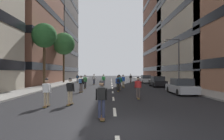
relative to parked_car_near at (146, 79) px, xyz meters
name	(u,v)px	position (x,y,z in m)	size (l,w,h in m)	color
ground_plane	(112,85)	(-6.64, -5.53, -0.70)	(146.69, 146.69, 0.00)	black
sidewalk_left	(60,83)	(-16.01, -2.48, -0.63)	(3.04, 67.23, 0.14)	gray
sidewalk_right	(163,83)	(2.72, -2.48, -0.63)	(3.04, 67.23, 0.14)	gray
lane_markings	(112,84)	(-6.64, -4.48, -0.70)	(0.16, 57.20, 0.01)	silver
building_left_mid	(11,14)	(-24.90, -2.72, 11.86)	(14.88, 17.60, 24.93)	brown
building_left_far	(46,11)	(-24.90, 16.14, 18.37)	(14.88, 18.86, 37.96)	#4C4744
building_right_far	(176,17)	(11.62, 16.14, 16.83)	(14.88, 23.27, 34.88)	brown
parked_car_near	(146,79)	(0.00, 0.00, 0.00)	(1.82, 4.40, 1.52)	silver
parked_car_mid	(181,87)	(0.00, -18.84, 0.00)	(1.82, 4.40, 1.52)	#B2B7BF
parked_car_far	(157,82)	(0.00, -9.37, 0.00)	(1.82, 4.40, 1.52)	black
street_tree_near	(44,36)	(-16.01, -10.99, 6.39)	(3.38, 3.38, 8.71)	#4C3823
street_tree_mid	(64,44)	(-16.01, -0.09, 6.90)	(4.28, 4.28, 9.64)	#4C3823
streetlamp_right	(176,57)	(2.05, -11.45, 3.44)	(2.13, 0.30, 6.50)	#3F3F44
skater_0	(103,80)	(-7.94, -8.54, 0.29)	(0.55, 0.92, 1.78)	brown
skater_1	(77,78)	(-13.48, 0.82, 0.32)	(0.53, 0.90, 1.78)	brown
skater_2	(47,91)	(-10.80, -25.56, 0.29)	(0.53, 0.90, 1.78)	brown
skater_3	(120,82)	(-5.78, -14.49, 0.29)	(0.57, 0.92, 1.78)	brown
skater_4	(85,81)	(-10.18, -12.59, 0.32)	(0.55, 0.92, 1.78)	brown
skater_5	(81,83)	(-9.96, -17.36, 0.32)	(0.57, 0.92, 1.78)	brown
skater_6	(131,78)	(-2.83, 1.20, 0.29)	(0.56, 0.92, 1.78)	brown
skater_7	(70,90)	(-9.50, -24.90, 0.29)	(0.56, 0.92, 1.78)	brown
skater_8	(94,79)	(-9.71, -4.63, 0.29)	(0.55, 0.91, 1.78)	brown
skater_9	(119,80)	(-5.67, -9.55, 0.29)	(0.56, 0.92, 1.78)	brown
skater_10	(138,87)	(-4.67, -22.07, 0.29)	(0.54, 0.91, 1.78)	brown
skater_11	(102,98)	(-7.28, -28.69, 0.29)	(0.56, 0.92, 1.78)	brown
skater_12	(123,80)	(-5.13, -10.92, 0.29)	(0.57, 0.92, 1.78)	brown
skater_13	(118,82)	(-6.05, -16.26, 0.32)	(0.54, 0.90, 1.78)	brown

